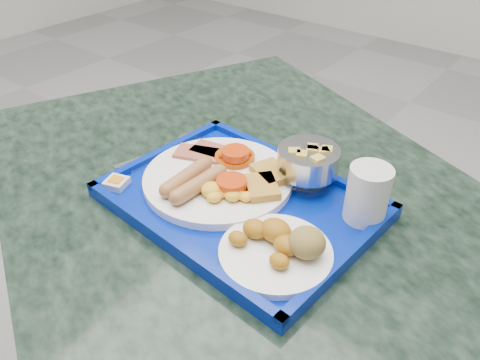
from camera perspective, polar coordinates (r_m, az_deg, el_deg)
The scene contains 10 objects.
floor at distance 1.61m, azimuth -8.65°, elevation -15.77°, with size 6.00×6.00×0.00m, color gray.
table at distance 0.93m, azimuth 1.85°, elevation -12.51°, with size 1.41×1.21×0.74m.
tray at distance 0.79m, azimuth 0.00°, elevation -2.69°, with size 0.45×0.34×0.03m.
main_plate at distance 0.82m, azimuth -2.41°, elevation 0.32°, with size 0.26×0.26×0.04m.
bread_plate at distance 0.68m, azimuth 4.94°, elevation -8.08°, with size 0.17×0.17×0.05m.
fruit_bowl at distance 0.81m, azimuth 8.34°, elevation 2.30°, with size 0.11×0.11×0.07m.
juice_cup at distance 0.75m, azimuth 15.33°, elevation -1.47°, with size 0.07×0.07×0.09m.
spoon at distance 0.95m, azimuth -7.35°, elevation 4.60°, with size 0.04×0.18×0.01m.
knife at distance 0.92m, azimuth -9.77°, elevation 3.31°, with size 0.01×0.19×0.00m, color #B0B0B2.
jam_packet at distance 0.85m, azimuth -14.83°, elevation -0.32°, with size 0.05×0.05×0.01m.
Camera 1 is at (0.80, -0.63, 1.24)m, focal length 35.00 mm.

